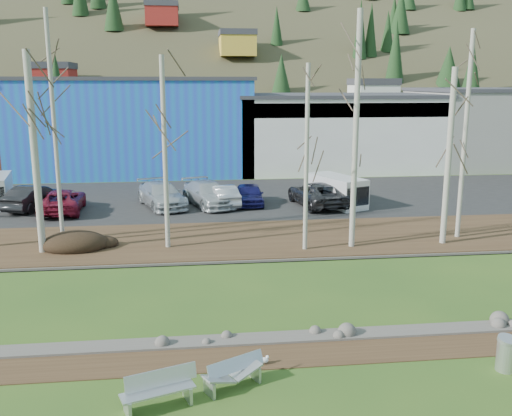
{
  "coord_description": "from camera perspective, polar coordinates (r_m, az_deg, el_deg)",
  "views": [
    {
      "loc": [
        -1.35,
        -13.34,
        7.97
      ],
      "look_at": [
        1.52,
        10.98,
        2.5
      ],
      "focal_mm": 40.0,
      "sensor_mm": 36.0,
      "label": 1
    }
  ],
  "objects": [
    {
      "name": "building_grey",
      "position": [
        60.16,
        22.69,
        7.52
      ],
      "size": [
        14.28,
        12.24,
        7.3
      ],
      "color": "gray",
      "rests_on": "ground"
    },
    {
      "name": "car_9",
      "position": [
        36.63,
        -4.8,
        1.43
      ],
      "size": [
        3.8,
        5.72,
        1.54
      ],
      "primitive_type": "imported",
      "rotation": [
        0.0,
        0.0,
        0.34
      ],
      "color": "#ADB2B5",
      "rests_on": "parking_lot"
    },
    {
      "name": "dirt_mound",
      "position": [
        28.57,
        -17.7,
        -3.26
      ],
      "size": [
        3.14,
        2.21,
        0.62
      ],
      "primitive_type": "ellipsoid",
      "color": "black",
      "rests_on": "far_bank"
    },
    {
      "name": "far_bank_rocks",
      "position": [
        25.93,
        -3.44,
        -5.33
      ],
      "size": [
        80.0,
        0.8,
        0.46
      ],
      "primitive_type": null,
      "color": "#47423D",
      "rests_on": "ground"
    },
    {
      "name": "birch_6",
      "position": [
        28.89,
        18.7,
        4.79
      ],
      "size": [
        0.28,
        0.28,
        8.46
      ],
      "color": "#A9A69A",
      "rests_on": "far_bank"
    },
    {
      "name": "river",
      "position": [
        22.07,
        -2.81,
        -8.59
      ],
      "size": [
        80.0,
        8.0,
        0.9
      ],
      "primitive_type": null,
      "color": "#13212F",
      "rests_on": "ground"
    },
    {
      "name": "car_5",
      "position": [
        36.57,
        -3.37,
        1.29
      ],
      "size": [
        2.18,
        4.32,
        1.36
      ],
      "primitive_type": "imported",
      "rotation": [
        0.0,
        0.0,
        3.33
      ],
      "color": "silver",
      "rests_on": "parking_lot"
    },
    {
      "name": "seagull",
      "position": [
        16.91,
        0.76,
        -14.96
      ],
      "size": [
        0.37,
        0.17,
        0.27
      ],
      "rotation": [
        0.0,
        0.0,
        0.27
      ],
      "color": "gold",
      "rests_on": "ground"
    },
    {
      "name": "birch_1",
      "position": [
        28.77,
        -19.49,
        7.33
      ],
      "size": [
        0.2,
        0.2,
        11.07
      ],
      "color": "#A9A69A",
      "rests_on": "far_bank"
    },
    {
      "name": "car_3",
      "position": [
        36.65,
        -9.42,
        1.31
      ],
      "size": [
        3.8,
        5.72,
        1.54
      ],
      "primitive_type": "imported",
      "rotation": [
        0.0,
        0.0,
        0.34
      ],
      "color": "#ADB2B5",
      "rests_on": "parking_lot"
    },
    {
      "name": "car_6",
      "position": [
        36.64,
        6.11,
        1.4
      ],
      "size": [
        3.36,
        5.84,
        1.53
      ],
      "primitive_type": "imported",
      "rotation": [
        0.0,
        0.0,
        3.3
      ],
      "color": "#2A2A2D",
      "rests_on": "parking_lot"
    },
    {
      "name": "hillside",
      "position": [
        97.81,
        -6.23,
        18.11
      ],
      "size": [
        160.0,
        72.0,
        35.0
      ],
      "primitive_type": null,
      "color": "#34311E",
      "rests_on": "ground"
    },
    {
      "name": "building_blue",
      "position": [
        52.68,
        -11.91,
        8.17
      ],
      "size": [
        20.4,
        12.24,
        8.3
      ],
      "color": "blue",
      "rests_on": "ground"
    },
    {
      "name": "near_bank_rocks",
      "position": [
        18.32,
        -1.89,
        -13.21
      ],
      "size": [
        80.0,
        0.8,
        0.5
      ],
      "primitive_type": null,
      "color": "#47423D",
      "rests_on": "ground"
    },
    {
      "name": "van_white",
      "position": [
        36.77,
        8.25,
        1.66
      ],
      "size": [
        3.29,
        4.67,
        1.88
      ],
      "rotation": [
        0.0,
        0.0,
        0.39
      ],
      "color": "white",
      "rests_on": "parking_lot"
    },
    {
      "name": "bench_damaged",
      "position": [
        15.77,
        -2.26,
        -16.18
      ],
      "size": [
        1.75,
        1.28,
        0.76
      ],
      "rotation": [
        0.0,
        0.0,
        0.49
      ],
      "color": "silver",
      "rests_on": "ground"
    },
    {
      "name": "birch_5",
      "position": [
        27.04,
        9.95,
        7.45
      ],
      "size": [
        0.27,
        0.27,
        10.97
      ],
      "color": "#A9A69A",
      "rests_on": "far_bank"
    },
    {
      "name": "far_bank",
      "position": [
        28.97,
        -3.82,
        -3.25
      ],
      "size": [
        80.0,
        7.0,
        0.15
      ],
      "primitive_type": "cube",
      "color": "#382616",
      "rests_on": "ground"
    },
    {
      "name": "car_2",
      "position": [
        36.57,
        -18.79,
        0.68
      ],
      "size": [
        2.64,
        5.22,
        1.41
      ],
      "primitive_type": "imported",
      "rotation": [
        0.0,
        0.0,
        3.2
      ],
      "color": "maroon",
      "rests_on": "parking_lot"
    },
    {
      "name": "birch_2",
      "position": [
        27.7,
        -21.25,
        5.04
      ],
      "size": [
        0.33,
        0.33,
        9.17
      ],
      "color": "#A9A69A",
      "rests_on": "far_bank"
    },
    {
      "name": "litter_bin",
      "position": [
        17.92,
        23.73,
        -13.33
      ],
      "size": [
        0.68,
        0.68,
        0.91
      ],
      "primitive_type": "cylinder",
      "rotation": [
        0.0,
        0.0,
        0.36
      ],
      "color": "silver",
      "rests_on": "ground"
    },
    {
      "name": "car_1",
      "position": [
        38.11,
        -21.33,
        1.02
      ],
      "size": [
        3.1,
        4.86,
        1.51
      ],
      "primitive_type": "imported",
      "rotation": [
        0.0,
        0.0,
        2.79
      ],
      "color": "black",
      "rests_on": "parking_lot"
    },
    {
      "name": "birch_7",
      "position": [
        30.23,
        20.17,
        6.73
      ],
      "size": [
        0.23,
        0.23,
        10.27
      ],
      "color": "#A9A69A",
      "rests_on": "far_bank"
    },
    {
      "name": "parking_lot",
      "position": [
        39.16,
        -4.63,
        0.91
      ],
      "size": [
        80.0,
        14.0,
        0.14
      ],
      "primitive_type": "cube",
      "color": "black",
      "rests_on": "ground"
    },
    {
      "name": "bench_intact",
      "position": [
        15.07,
        -9.68,
        -17.47
      ],
      "size": [
        1.92,
        1.13,
        0.93
      ],
      "rotation": [
        0.0,
        0.0,
        0.34
      ],
      "color": "silver",
      "rests_on": "ground"
    },
    {
      "name": "birch_3",
      "position": [
        26.97,
        -9.1,
        5.34
      ],
      "size": [
        0.23,
        0.23,
        8.98
      ],
      "color": "#A9A69A",
      "rests_on": "far_bank"
    },
    {
      "name": "car_4",
      "position": [
        36.82,
        -0.89,
        1.36
      ],
      "size": [
        1.79,
        3.95,
        1.31
      ],
      "primitive_type": "imported",
      "rotation": [
        0.0,
        0.0,
        -0.06
      ],
      "color": "#181755",
      "rests_on": "parking_lot"
    },
    {
      "name": "car_7",
      "position": [
        37.98,
        7.91,
        1.74
      ],
      "size": [
        2.18,
        5.26,
        1.52
      ],
      "primitive_type": "imported",
      "rotation": [
        0.0,
        0.0,
        0.01
      ],
      "color": "white",
      "rests_on": "parking_lot"
    },
    {
      "name": "birch_4",
      "position": [
        26.42,
        5.08,
        4.9
      ],
      "size": [
        0.2,
        0.2,
        8.61
      ],
      "color": "#A9A69A",
      "rests_on": "far_bank"
    },
    {
      "name": "building_white",
      "position": [
        54.19,
        7.62,
        7.66
      ],
      "size": [
        18.36,
        12.24,
        6.8
      ],
      "color": "silver",
      "rests_on": "ground"
    },
    {
      "name": "car_8",
      "position": [
        36.85,
        -0.5,
        1.37
      ],
      "size": [
        1.79,
        3.95,
        1.31
      ],
      "primitive_type": "imported",
      "rotation": [
        0.0,
        0.0,
        -0.06
      ],
      "color": "#181755",
      "rests_on": "parking_lot"
    },
    {
      "name": "ground",
      "position": [
        15.59,
        -0.87,
        -18.14
      ],
      "size": [
        200.0,
        200.0,
        0.0
      ],
      "primitive_type": "plane",
      "color": "#294919",
      "rests_on": "ground"
    },
    {
      "name": "dirt_strip",
      "position": [
        17.42,
        -1.6,
        -14.59
      ],
      "size": [
        80.0,
        1.8,
        0.03
      ],
      "primitive_type": "cube",
      "color": "#382616",
      "rests_on": "ground"
    }
  ]
}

